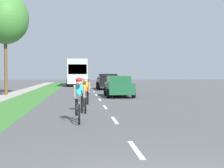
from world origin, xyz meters
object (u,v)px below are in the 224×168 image
at_px(sedan_dark_green, 119,86).
at_px(street_tree_near, 5,19).
at_px(pickup_black, 107,82).
at_px(bus_silver, 78,71).
at_px(cyclist_trailing, 85,94).
at_px(cyclist_lead, 79,99).

bearing_deg(sedan_dark_green, street_tree_near, 167.46).
height_order(pickup_black, bus_silver, bus_silver).
distance_m(cyclist_trailing, sedan_dark_green, 9.67).
bearing_deg(cyclist_lead, pickup_black, 82.87).
relative_size(pickup_black, street_tree_near, 0.65).
height_order(cyclist_lead, pickup_black, pickup_black).
bearing_deg(bus_silver, cyclist_trailing, -88.98).
distance_m(cyclist_lead, bus_silver, 34.59).
height_order(cyclist_trailing, pickup_black, pickup_black).
xyz_separation_m(cyclist_trailing, sedan_dark_green, (2.58, 9.32, -0.04)).
bearing_deg(cyclist_lead, sedan_dark_green, 77.07).
bearing_deg(cyclist_trailing, sedan_dark_green, 74.55).
bearing_deg(bus_silver, street_tree_near, -104.66).
distance_m(cyclist_trailing, pickup_black, 20.20).
xyz_separation_m(cyclist_trailing, bus_silver, (-0.56, 31.55, 1.17)).
bearing_deg(cyclist_lead, cyclist_trailing, 85.13).
height_order(cyclist_lead, cyclist_trailing, same).
distance_m(sedan_dark_green, bus_silver, 22.48).
bearing_deg(cyclist_lead, bus_silver, 90.51).
bearing_deg(bus_silver, pickup_black, -74.53).
distance_m(bus_silver, street_tree_near, 21.38).
bearing_deg(sedan_dark_green, cyclist_trailing, -105.45).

